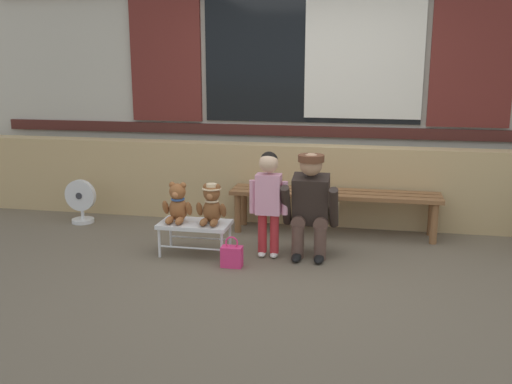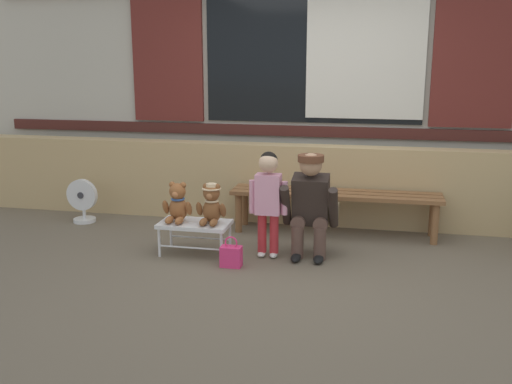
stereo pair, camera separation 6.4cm
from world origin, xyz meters
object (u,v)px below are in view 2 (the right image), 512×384
(child_standing, at_px, (268,193))
(handbag_on_ground, at_px, (231,256))
(teddy_bear_plain, at_px, (178,204))
(floor_fan, at_px, (83,201))
(teddy_bear_with_hat, at_px, (211,205))
(adult_crouching, at_px, (312,205))
(wooden_bench_long, at_px, (335,198))
(small_display_bench, at_px, (195,226))

(child_standing, bearing_deg, handbag_on_ground, -128.79)
(teddy_bear_plain, height_order, floor_fan, teddy_bear_plain)
(teddy_bear_with_hat, height_order, floor_fan, teddy_bear_with_hat)
(child_standing, height_order, adult_crouching, child_standing)
(teddy_bear_with_hat, relative_size, floor_fan, 0.76)
(handbag_on_ground, bearing_deg, child_standing, 51.21)
(adult_crouching, bearing_deg, wooden_bench_long, 78.08)
(small_display_bench, xyz_separation_m, adult_crouching, (1.04, 0.16, 0.21))
(child_standing, bearing_deg, teddy_bear_with_hat, -173.00)
(wooden_bench_long, xyz_separation_m, small_display_bench, (-1.19, -0.89, -0.11))
(wooden_bench_long, bearing_deg, floor_fan, -176.93)
(wooden_bench_long, bearing_deg, adult_crouching, -101.92)
(child_standing, height_order, handbag_on_ground, child_standing)
(teddy_bear_with_hat, distance_m, handbag_on_ground, 0.52)
(teddy_bear_plain, xyz_separation_m, handbag_on_ground, (0.57, -0.26, -0.37))
(child_standing, relative_size, floor_fan, 2.00)
(child_standing, bearing_deg, wooden_bench_long, 57.31)
(small_display_bench, height_order, teddy_bear_plain, teddy_bear_plain)
(small_display_bench, bearing_deg, child_standing, 5.52)
(small_display_bench, relative_size, teddy_bear_with_hat, 1.76)
(small_display_bench, relative_size, teddy_bear_plain, 1.76)
(adult_crouching, distance_m, handbag_on_ground, 0.85)
(teddy_bear_with_hat, xyz_separation_m, child_standing, (0.51, 0.06, 0.12))
(teddy_bear_plain, bearing_deg, small_display_bench, -0.51)
(small_display_bench, distance_m, floor_fan, 1.69)
(small_display_bench, height_order, teddy_bear_with_hat, teddy_bear_with_hat)
(wooden_bench_long, height_order, teddy_bear_plain, teddy_bear_plain)
(small_display_bench, xyz_separation_m, teddy_bear_plain, (-0.16, 0.00, 0.20))
(small_display_bench, distance_m, teddy_bear_with_hat, 0.26)
(child_standing, height_order, floor_fan, child_standing)
(floor_fan, bearing_deg, adult_crouching, -12.72)
(teddy_bear_with_hat, bearing_deg, child_standing, 7.00)
(wooden_bench_long, height_order, handbag_on_ground, wooden_bench_long)
(teddy_bear_with_hat, distance_m, floor_fan, 1.85)
(wooden_bench_long, relative_size, teddy_bear_with_hat, 5.78)
(wooden_bench_long, relative_size, handbag_on_ground, 7.72)
(wooden_bench_long, xyz_separation_m, child_standing, (-0.53, -0.82, 0.22))
(teddy_bear_plain, bearing_deg, floor_fan, 151.49)
(small_display_bench, height_order, adult_crouching, adult_crouching)
(handbag_on_ground, bearing_deg, teddy_bear_plain, 155.37)
(teddy_bear_plain, relative_size, teddy_bear_with_hat, 1.00)
(wooden_bench_long, distance_m, floor_fan, 2.72)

